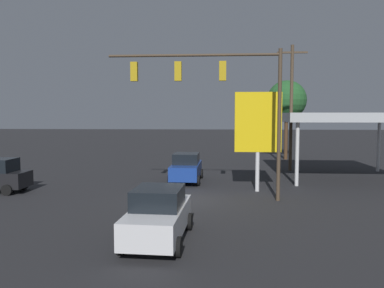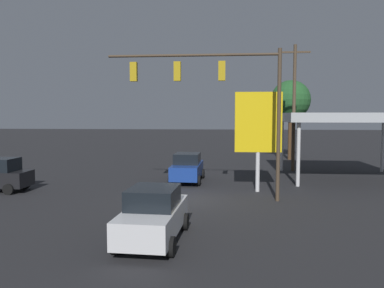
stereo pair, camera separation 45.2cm
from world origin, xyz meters
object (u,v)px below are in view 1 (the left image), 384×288
(utility_pole, at_px, (291,105))
(sedan_waiting, at_px, (186,168))
(traffic_signal_assembly, at_px, (217,87))
(price_sign, at_px, (258,125))
(street_tree, at_px, (287,100))
(sedan_far, at_px, (158,215))

(utility_pole, bearing_deg, sedan_waiting, 35.11)
(traffic_signal_assembly, xyz_separation_m, sedan_waiting, (2.04, -5.33, -4.98))
(traffic_signal_assembly, relative_size, price_sign, 1.55)
(price_sign, distance_m, street_tree, 17.26)
(traffic_signal_assembly, bearing_deg, sedan_waiting, -69.06)
(traffic_signal_assembly, xyz_separation_m, price_sign, (-2.41, -2.37, -1.99))
(street_tree, bearing_deg, sedan_waiting, 56.03)
(street_tree, bearing_deg, utility_pole, 82.21)
(sedan_waiting, distance_m, sedan_far, 12.06)
(utility_pole, height_order, street_tree, utility_pole)
(price_sign, xyz_separation_m, street_tree, (-4.67, -16.49, 2.06))
(sedan_far, distance_m, street_tree, 27.63)
(utility_pole, bearing_deg, sedan_far, 65.53)
(sedan_waiting, bearing_deg, street_tree, 147.77)
(sedan_waiting, relative_size, street_tree, 0.56)
(utility_pole, distance_m, price_sign, 9.43)
(sedan_waiting, bearing_deg, utility_pole, 126.84)
(utility_pole, relative_size, sedan_waiting, 2.26)
(price_sign, bearing_deg, utility_pole, -112.63)
(utility_pole, relative_size, price_sign, 1.73)
(traffic_signal_assembly, relative_size, utility_pole, 0.90)
(utility_pole, distance_m, sedan_waiting, 10.75)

